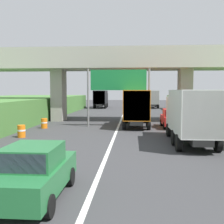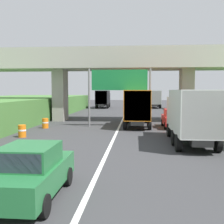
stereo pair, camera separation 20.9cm
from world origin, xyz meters
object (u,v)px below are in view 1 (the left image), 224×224
overhead_highway_sign (118,84)px  car_red (172,118)px  construction_barrel_2 (21,131)px  truck_black (101,98)px  construction_barrel_3 (44,123)px  car_green (34,172)px  truck_white (190,114)px  truck_yellow (152,98)px  truck_orange (136,106)px

overhead_highway_sign → car_red: overhead_highway_sign is taller
overhead_highway_sign → construction_barrel_2: bearing=-136.3°
truck_black → construction_barrel_3: (-1.66, -30.22, -1.47)m
truck_black → construction_barrel_2: size_ratio=8.11×
car_green → construction_barrel_2: 12.16m
truck_white → truck_black: bearing=105.2°
truck_black → truck_yellow: 10.18m
car_green → truck_black: bearing=94.1°
truck_black → truck_white: 37.98m
car_red → car_green: (-6.64, -17.29, 0.00)m
truck_yellow → construction_barrel_2: 38.13m
truck_white → construction_barrel_2: size_ratio=8.11×
truck_yellow → construction_barrel_2: (-11.87, -36.21, -1.47)m
overhead_highway_sign → construction_barrel_3: size_ratio=6.53×
truck_white → car_green: 11.68m
truck_yellow → car_red: size_ratio=1.78×
overhead_highway_sign → construction_barrel_2: 9.95m
truck_white → truck_orange: 9.11m
truck_yellow → construction_barrel_2: truck_yellow is taller
car_green → truck_yellow: bearing=81.8°
truck_black → car_red: size_ratio=1.78×
car_green → construction_barrel_2: bearing=114.4°
truck_orange → car_green: size_ratio=1.78×
car_red → truck_black: bearing=108.9°
overhead_highway_sign → car_red: 5.88m
truck_white → construction_barrel_2: 11.89m
construction_barrel_3 → truck_orange: bearing=13.9°
truck_white → construction_barrel_3: bearing=151.0°
car_red → construction_barrel_2: (-11.66, -6.22, -0.40)m
truck_yellow → car_green: bearing=-98.2°
truck_orange → construction_barrel_3: (-8.30, -2.05, -1.47)m
overhead_highway_sign → car_red: size_ratio=1.43×
car_red → construction_barrel_3: car_red is taller
construction_barrel_2 → overhead_highway_sign: bearing=43.7°
truck_black → truck_yellow: same height
truck_orange → construction_barrel_3: 8.67m
truck_black → truck_orange: 28.94m
truck_white → construction_barrel_3: (-11.62, 6.43, -1.47)m
car_green → construction_barrel_3: car_green is taller
car_red → construction_barrel_3: size_ratio=4.56×
truck_orange → overhead_highway_sign: bearing=-162.7°
truck_orange → car_red: size_ratio=1.78×
truck_orange → construction_barrel_2: 10.98m
car_green → construction_barrel_3: 16.71m
car_green → construction_barrel_2: car_green is taller
truck_white → car_red: size_ratio=1.78×
truck_white → car_red: 7.84m
car_red → overhead_highway_sign: bearing=177.7°
truck_black → construction_barrel_2: (-1.75, -35.11, -1.47)m
truck_black → car_green: bearing=-85.9°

